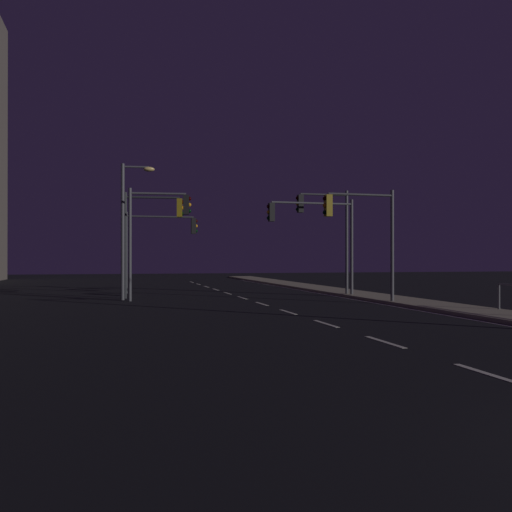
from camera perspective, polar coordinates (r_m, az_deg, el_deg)
name	(u,v)px	position (r m, az deg, el deg)	size (l,w,h in m)	color
ground_plane	(284,311)	(22.25, 2.86, -5.57)	(112.00, 112.00, 0.00)	black
sidewalk_right	(435,306)	(24.99, 17.65, -4.81)	(2.44, 77.00, 0.14)	gray
lane_markings_center	(262,304)	(25.60, 0.57, -4.86)	(0.14, 50.00, 0.01)	silver
lane_edge_line	(354,299)	(28.73, 9.87, -4.35)	(0.14, 53.00, 0.01)	silver
traffic_light_mid_right	(362,223)	(25.53, 10.67, 3.33)	(3.44, 0.35, 5.01)	#4C4C51
traffic_light_overhead_east	(160,236)	(34.03, -9.73, 2.03)	(4.30, 0.34, 4.80)	#4C4C51
traffic_light_far_right	(314,226)	(29.85, 5.91, 3.04)	(4.84, 0.35, 5.08)	#4C4C51
traffic_light_near_left	(156,223)	(27.78, -10.08, 3.33)	(3.00, 0.54, 5.46)	#4C4C51
traffic_light_mid_left	(326,222)	(30.73, 7.09, 3.44)	(3.01, 0.34, 5.63)	#4C4C51
traffic_light_far_left	(150,225)	(29.68, -10.63, 3.12)	(3.08, 0.63, 5.47)	#2D3033
street_lamp_mid_block	(128,218)	(28.69, -12.84, 3.77)	(1.64, 0.41, 6.77)	#4C4C51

